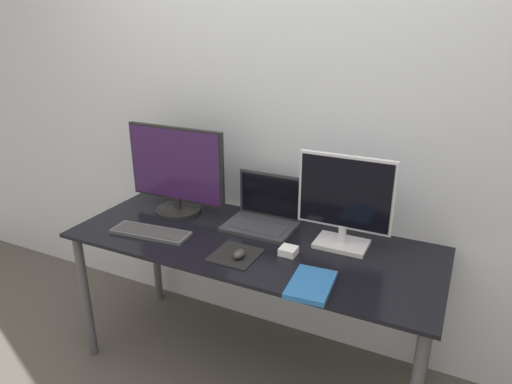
# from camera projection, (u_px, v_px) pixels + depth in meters

# --- Properties ---
(wall_back) EXTENTS (7.00, 0.05, 2.50)m
(wall_back) POSITION_uv_depth(u_px,v_px,m) (287.00, 119.00, 2.33)
(wall_back) COLOR silver
(wall_back) RESTS_ON ground_plane
(desk) EXTENTS (1.76, 0.70, 0.75)m
(desk) POSITION_uv_depth(u_px,v_px,m) (251.00, 258.00, 2.20)
(desk) COLOR black
(desk) RESTS_ON ground_plane
(monitor_left) EXTENTS (0.57, 0.25, 0.47)m
(monitor_left) POSITION_uv_depth(u_px,v_px,m) (176.00, 172.00, 2.41)
(monitor_left) COLOR black
(monitor_left) RESTS_ON desk
(monitor_right) EXTENTS (0.43, 0.17, 0.44)m
(monitor_right) POSITION_uv_depth(u_px,v_px,m) (345.00, 201.00, 2.04)
(monitor_right) COLOR silver
(monitor_right) RESTS_ON desk
(laptop) EXTENTS (0.35, 0.25, 0.26)m
(laptop) POSITION_uv_depth(u_px,v_px,m) (264.00, 214.00, 2.31)
(laptop) COLOR #333338
(laptop) RESTS_ON desk
(keyboard) EXTENTS (0.41, 0.17, 0.02)m
(keyboard) POSITION_uv_depth(u_px,v_px,m) (151.00, 232.00, 2.23)
(keyboard) COLOR #4C4C51
(keyboard) RESTS_ON desk
(mousepad) EXTENTS (0.20, 0.21, 0.00)m
(mousepad) POSITION_uv_depth(u_px,v_px,m) (236.00, 255.00, 2.03)
(mousepad) COLOR black
(mousepad) RESTS_ON desk
(mouse) EXTENTS (0.05, 0.07, 0.04)m
(mouse) POSITION_uv_depth(u_px,v_px,m) (239.00, 254.00, 2.00)
(mouse) COLOR #333333
(mouse) RESTS_ON mousepad
(book) EXTENTS (0.18, 0.25, 0.02)m
(book) POSITION_uv_depth(u_px,v_px,m) (311.00, 285.00, 1.79)
(book) COLOR #235B9E
(book) RESTS_ON desk
(power_brick) EXTENTS (0.07, 0.07, 0.03)m
(power_brick) POSITION_uv_depth(u_px,v_px,m) (288.00, 251.00, 2.04)
(power_brick) COLOR white
(power_brick) RESTS_ON desk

